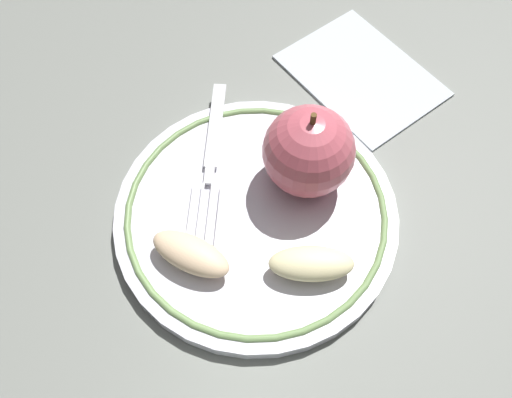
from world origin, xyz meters
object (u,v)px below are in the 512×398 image
apple_red_whole (309,151)px  apple_slice_back (191,254)px  apple_slice_front (311,264)px  napkin_folded (359,73)px  plate (256,215)px  fork (212,155)px

apple_red_whole → apple_slice_back: (0.03, 0.12, -0.03)m
apple_slice_front → napkin_folded: (0.08, -0.21, -0.02)m
apple_red_whole → apple_slice_front: apple_red_whole is taller
plate → apple_red_whole: apple_red_whole is taller
apple_slice_front → fork: 0.14m
plate → apple_slice_back: 0.07m
apple_slice_front → apple_slice_back: bearing=-4.8°
plate → apple_slice_front: apple_slice_front is taller
apple_red_whole → napkin_folded: 0.15m
apple_slice_back → fork: size_ratio=0.44×
apple_slice_front → apple_slice_back: same height
apple_red_whole → fork: (0.08, 0.03, -0.04)m
apple_slice_back → fork: (0.05, -0.09, -0.01)m
apple_slice_front → apple_slice_back: size_ratio=1.00×
fork → napkin_folded: (-0.05, -0.17, -0.01)m
apple_slice_back → apple_slice_front: bearing=-158.3°
fork → napkin_folded: bearing=130.9°
apple_slice_front → fork: size_ratio=0.44×
apple_slice_back → apple_red_whole: bearing=-113.4°
apple_red_whole → fork: apple_red_whole is taller
fork → napkin_folded: fork is taller
apple_slice_back → plate: bearing=-112.4°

